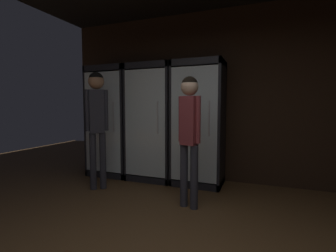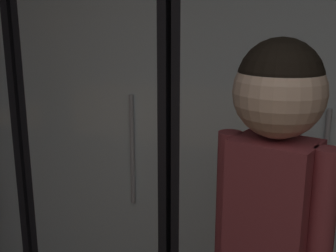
{
  "view_description": "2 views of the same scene",
  "coord_description": "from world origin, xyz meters",
  "px_view_note": "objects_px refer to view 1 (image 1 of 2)",
  "views": [
    {
      "loc": [
        0.43,
        -1.08,
        1.23
      ],
      "look_at": [
        -1.04,
        2.74,
        0.91
      ],
      "focal_mm": 26.19,
      "sensor_mm": 36.0,
      "label": 1
    },
    {
      "loc": [
        -0.28,
        0.79,
        1.63
      ],
      "look_at": [
        -0.87,
        2.3,
        1.22
      ],
      "focal_mm": 44.7,
      "sensor_mm": 36.0,
      "label": 2
    }
  ],
  "objects_px": {
    "cooler_left": "(153,124)",
    "cooler_center": "(199,125)",
    "cooler_far_left": "(113,122)",
    "shopper_far": "(189,125)",
    "shopper_near": "(97,113)"
  },
  "relations": [
    {
      "from": "cooler_far_left",
      "to": "cooler_center",
      "type": "height_order",
      "value": "same"
    },
    {
      "from": "cooler_left",
      "to": "cooler_center",
      "type": "height_order",
      "value": "same"
    },
    {
      "from": "cooler_center",
      "to": "shopper_far",
      "type": "xyz_separation_m",
      "value": [
        0.12,
        -0.99,
        0.07
      ]
    },
    {
      "from": "shopper_near",
      "to": "shopper_far",
      "type": "height_order",
      "value": "shopper_near"
    },
    {
      "from": "cooler_far_left",
      "to": "shopper_near",
      "type": "distance_m",
      "value": 0.88
    },
    {
      "from": "cooler_left",
      "to": "shopper_near",
      "type": "bearing_deg",
      "value": -123.0
    },
    {
      "from": "cooler_far_left",
      "to": "cooler_left",
      "type": "xyz_separation_m",
      "value": [
        0.8,
        0.0,
        -0.01
      ]
    },
    {
      "from": "cooler_center",
      "to": "shopper_far",
      "type": "bearing_deg",
      "value": -82.85
    },
    {
      "from": "cooler_far_left",
      "to": "shopper_near",
      "type": "relative_size",
      "value": 1.12
    },
    {
      "from": "cooler_far_left",
      "to": "cooler_center",
      "type": "relative_size",
      "value": 1.0
    },
    {
      "from": "cooler_left",
      "to": "cooler_center",
      "type": "relative_size",
      "value": 1.0
    },
    {
      "from": "cooler_center",
      "to": "shopper_near",
      "type": "distance_m",
      "value": 1.58
    },
    {
      "from": "cooler_center",
      "to": "shopper_near",
      "type": "bearing_deg",
      "value": -148.35
    },
    {
      "from": "cooler_left",
      "to": "shopper_far",
      "type": "xyz_separation_m",
      "value": [
        0.92,
        -0.99,
        0.07
      ]
    },
    {
      "from": "cooler_far_left",
      "to": "cooler_left",
      "type": "distance_m",
      "value": 0.8
    }
  ]
}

